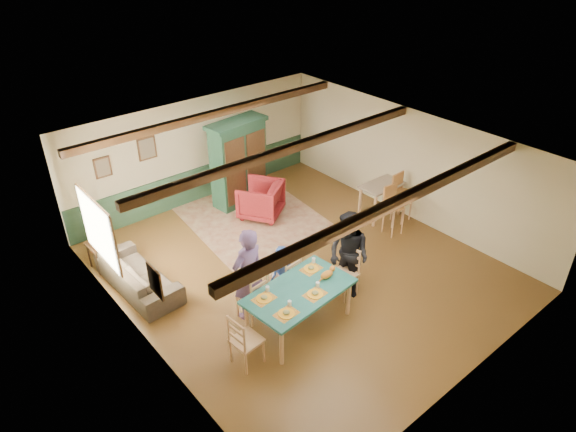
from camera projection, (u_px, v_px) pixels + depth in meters
floor at (300, 267)px, 10.99m from camera, size 8.00×8.00×0.00m
wall_back at (196, 151)px, 12.92m from camera, size 7.00×0.02×2.70m
wall_left at (140, 284)px, 8.37m from camera, size 0.02×8.00×2.70m
wall_right at (411, 165)px, 12.22m from camera, size 0.02×8.00×2.70m
ceiling at (302, 152)px, 9.60m from camera, size 7.00×8.00×0.02m
wainscot_back at (200, 183)px, 13.37m from camera, size 6.95×0.03×0.90m
ceiling_beam_front at (397, 202)px, 8.14m from camera, size 6.95×0.16×0.16m
ceiling_beam_mid at (288, 149)px, 9.91m from camera, size 6.95×0.16×0.16m
ceiling_beam_back at (214, 114)px, 11.61m from camera, size 6.95×0.16×0.16m
window_left at (98, 230)px, 9.40m from camera, size 0.06×1.60×1.30m
picture_left_wall at (155, 281)px, 7.79m from camera, size 0.04×0.42×0.52m
picture_back_a at (147, 148)px, 11.95m from camera, size 0.45×0.04×0.55m
picture_back_b at (103, 167)px, 11.43m from camera, size 0.38×0.04×0.48m
dining_table at (299, 308)px, 9.27m from camera, size 2.05×1.26×0.82m
dining_chair_far_left at (252, 295)px, 9.42m from camera, size 0.50×0.52×1.04m
dining_chair_far_right at (286, 274)px, 9.95m from camera, size 0.50×0.52×1.04m
dining_chair_end_left at (247, 339)px, 8.45m from camera, size 0.52×0.50×1.04m
dining_chair_end_right at (344, 273)px, 9.97m from camera, size 0.52×0.50×1.04m
person_man at (248, 274)px, 9.26m from camera, size 0.72×0.51×1.88m
person_woman at (349, 255)px, 9.84m from camera, size 0.76×0.93×1.80m
person_child at (283, 271)px, 9.99m from camera, size 0.56×0.40×1.10m
cat at (327, 274)px, 9.30m from camera, size 0.40×0.19×0.20m
place_setting_near_left at (286, 312)px, 8.50m from camera, size 0.46×0.37×0.11m
place_setting_near_center at (315, 292)px, 8.93m from camera, size 0.46×0.37×0.11m
place_setting_far_left at (264, 297)px, 8.83m from camera, size 0.46×0.37×0.11m
place_setting_far_right at (311, 267)px, 9.56m from camera, size 0.46×0.37×0.11m
area_rug at (254, 219)px, 12.70m from camera, size 3.30×3.80×0.01m
armoire at (239, 163)px, 12.91m from camera, size 1.62×0.79×2.21m
armchair at (261, 200)px, 12.62m from camera, size 1.36×1.36×0.91m
sofa at (138, 275)px, 10.25m from camera, size 0.95×2.21×0.63m
end_table at (103, 255)px, 10.86m from camera, size 0.53×0.53×0.60m
table_lamp at (97, 232)px, 10.56m from camera, size 0.33×0.33×0.55m
counter_table at (380, 200)px, 12.60m from camera, size 1.08×0.64×0.89m
bar_stool_left at (394, 211)px, 11.86m from camera, size 0.47×0.50×1.20m
bar_stool_right at (402, 198)px, 12.37m from camera, size 0.45×0.49×1.21m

